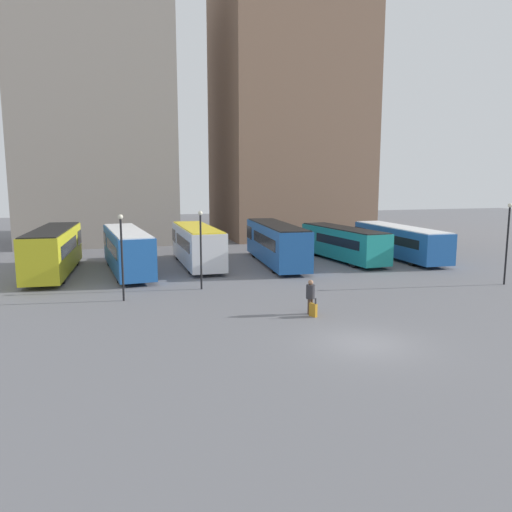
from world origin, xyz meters
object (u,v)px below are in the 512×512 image
(lamp_post_0, at_px, (508,237))
(bus_2, at_px, (197,244))
(bus_3, at_px, (276,242))
(traveler, at_px, (311,294))
(bus_4, at_px, (342,242))
(bus_5, at_px, (399,241))
(lamp_post_1, at_px, (201,243))
(bus_1, at_px, (127,249))
(bus_0, at_px, (54,249))
(suitcase, at_px, (313,310))
(lamp_post_2, at_px, (122,250))

(lamp_post_0, bearing_deg, bus_2, 144.28)
(bus_3, height_order, traveler, bus_3)
(bus_4, height_order, bus_5, bus_4)
(bus_5, height_order, lamp_post_1, lamp_post_1)
(bus_1, bearing_deg, lamp_post_1, -154.82)
(bus_4, bearing_deg, lamp_post_1, 115.03)
(bus_2, bearing_deg, traveler, -169.27)
(bus_0, relative_size, lamp_post_0, 2.18)
(bus_1, relative_size, bus_3, 0.93)
(lamp_post_0, bearing_deg, bus_5, 92.57)
(bus_1, height_order, bus_2, bus_1)
(bus_4, relative_size, suitcase, 11.07)
(traveler, bearing_deg, bus_0, 18.58)
(bus_2, distance_m, lamp_post_0, 22.37)
(bus_5, bearing_deg, lamp_post_1, 113.35)
(bus_1, relative_size, suitcase, 11.77)
(bus_2, bearing_deg, suitcase, -169.78)
(bus_2, xyz_separation_m, bus_3, (6.30, -1.00, 0.08))
(lamp_post_2, bearing_deg, bus_4, 27.28)
(bus_2, relative_size, lamp_post_2, 2.16)
(suitcase, xyz_separation_m, lamp_post_1, (-4.26, 7.88, 2.61))
(traveler, bearing_deg, suitcase, 151.06)
(bus_0, xyz_separation_m, lamp_post_2, (4.55, -9.76, 1.13))
(bus_3, bearing_deg, traveler, 172.96)
(bus_2, bearing_deg, lamp_post_0, -125.74)
(bus_5, distance_m, traveler, 20.79)
(bus_4, height_order, suitcase, bus_4)
(lamp_post_1, bearing_deg, traveler, -59.63)
(suitcase, relative_size, lamp_post_0, 0.18)
(suitcase, bearing_deg, bus_2, -12.78)
(traveler, height_order, suitcase, traveler)
(bus_2, bearing_deg, bus_0, 93.86)
(bus_2, distance_m, lamp_post_2, 12.17)
(bus_3, xyz_separation_m, suitcase, (-3.30, -15.63, -1.44))
(bus_4, height_order, lamp_post_1, lamp_post_1)
(bus_0, bearing_deg, bus_1, -93.75)
(bus_4, xyz_separation_m, lamp_post_1, (-13.56, -7.75, 1.41))
(bus_1, xyz_separation_m, lamp_post_1, (4.22, -7.34, 1.22))
(bus_0, xyz_separation_m, bus_4, (22.91, -0.29, -0.28))
(bus_1, xyz_separation_m, bus_4, (17.78, 0.41, -0.19))
(lamp_post_0, distance_m, lamp_post_1, 19.85)
(lamp_post_0, bearing_deg, bus_3, 134.50)
(bus_2, height_order, suitcase, bus_2)
(bus_3, xyz_separation_m, traveler, (-3.24, -15.11, -0.72))
(bus_2, distance_m, bus_3, 6.38)
(bus_4, distance_m, lamp_post_0, 13.47)
(bus_5, xyz_separation_m, traveler, (-14.54, -14.85, -0.47))
(bus_1, bearing_deg, bus_2, -80.24)
(bus_1, xyz_separation_m, bus_2, (5.48, 1.42, -0.02))
(bus_5, bearing_deg, bus_3, 90.35)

